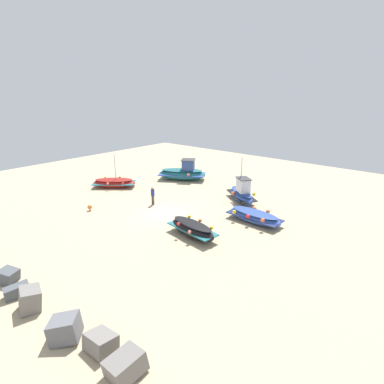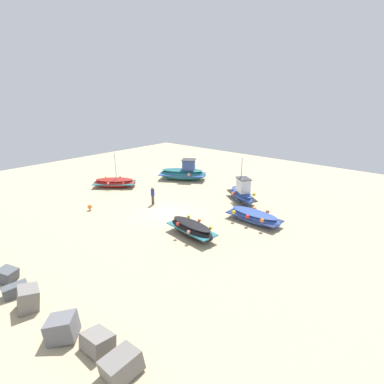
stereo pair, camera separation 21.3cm
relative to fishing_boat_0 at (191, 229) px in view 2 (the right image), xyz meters
The scene contains 9 objects.
ground_plane 4.88m from the fishing_boat_0, 22.17° to the right, with size 51.82×51.82×0.00m, color tan.
fishing_boat_0 is the anchor object (origin of this frame).
fishing_boat_1 8.56m from the fishing_boat_0, 81.73° to the right, with size 4.19×3.59×4.06m.
fishing_boat_2 14.19m from the fishing_boat_0, 14.47° to the right, with size 4.56×4.22×3.55m.
fishing_boat_3 5.37m from the fishing_boat_0, 112.54° to the right, with size 4.53×2.21×0.97m.
fishing_boat_4 14.46m from the fishing_boat_0, 45.54° to the right, with size 5.67×4.61×2.39m.
person_walking 7.23m from the fishing_boat_0, 20.94° to the right, with size 0.32×0.32×1.66m.
breakwater_rocks 11.24m from the fishing_boat_0, 66.70° to the left, with size 20.48×2.23×1.35m.
mooring_buoy_0 9.92m from the fishing_boat_0, 10.90° to the left, with size 0.39×0.39×0.52m.
Camera 2 is at (-17.14, 16.50, 9.64)m, focal length 28.77 mm.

